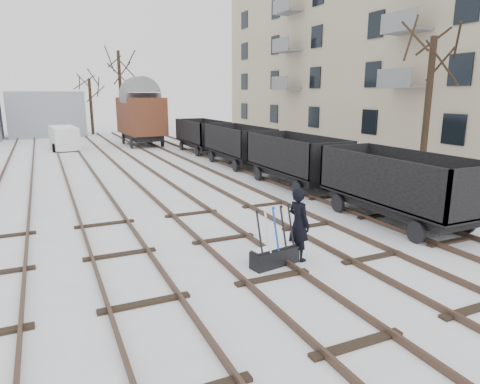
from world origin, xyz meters
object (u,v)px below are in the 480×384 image
(worker, at_px, (299,224))
(panel_van, at_px, (64,138))
(freight_wagon_a, at_px, (398,196))
(box_van_wagon, at_px, (141,115))
(ground_frame, at_px, (275,255))

(worker, bearing_deg, panel_van, -1.33)
(freight_wagon_a, bearing_deg, box_van_wagon, 96.90)
(ground_frame, xyz_separation_m, worker, (0.75, 0.10, 0.68))
(freight_wagon_a, bearing_deg, panel_van, 109.95)
(box_van_wagon, bearing_deg, panel_van, 179.06)
(worker, distance_m, freight_wagon_a, 5.03)
(box_van_wagon, bearing_deg, freight_wagon_a, -86.96)
(ground_frame, bearing_deg, box_van_wagon, 74.79)
(freight_wagon_a, xyz_separation_m, box_van_wagon, (-3.07, 25.39, 1.63))
(ground_frame, bearing_deg, panel_van, 87.64)
(worker, relative_size, panel_van, 0.47)
(ground_frame, bearing_deg, freight_wagon_a, 5.73)
(worker, distance_m, box_van_wagon, 26.95)
(panel_van, bearing_deg, freight_wagon_a, -75.16)
(ground_frame, height_order, panel_van, panel_van)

